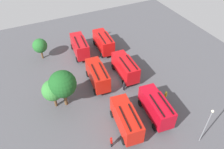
% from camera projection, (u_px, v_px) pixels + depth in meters
% --- Properties ---
extents(ground_plane, '(56.63, 56.63, 0.00)m').
position_uv_depth(ground_plane, '(112.00, 80.00, 40.10)').
color(ground_plane, '#4C4C51').
extents(fire_truck_0, '(7.42, 3.38, 3.88)m').
position_uv_depth(fire_truck_0, '(156.00, 106.00, 32.53)').
color(fire_truck_0, red).
rests_on(fire_truck_0, ground).
extents(fire_truck_1, '(7.32, 3.07, 3.88)m').
position_uv_depth(fire_truck_1, '(125.00, 67.00, 39.61)').
color(fire_truck_1, red).
rests_on(fire_truck_1, ground).
extents(fire_truck_2, '(7.36, 3.18, 3.88)m').
position_uv_depth(fire_truck_2, '(103.00, 42.00, 45.99)').
color(fire_truck_2, red).
rests_on(fire_truck_2, ground).
extents(fire_truck_3, '(7.45, 3.48, 3.88)m').
position_uv_depth(fire_truck_3, '(126.00, 119.00, 30.83)').
color(fire_truck_3, red).
rests_on(fire_truck_3, ground).
extents(fire_truck_4, '(7.40, 3.31, 3.88)m').
position_uv_depth(fire_truck_4, '(98.00, 75.00, 37.99)').
color(fire_truck_4, red).
rests_on(fire_truck_4, ground).
extents(fire_truck_5, '(7.41, 3.34, 3.88)m').
position_uv_depth(fire_truck_5, '(80.00, 46.00, 44.84)').
color(fire_truck_5, red).
rests_on(fire_truck_5, ground).
extents(firefighter_0, '(0.39, 0.48, 1.75)m').
position_uv_depth(firefighter_0, '(166.00, 96.00, 35.83)').
color(firefighter_0, black).
rests_on(firefighter_0, ground).
extents(firefighter_1, '(0.45, 0.31, 1.84)m').
position_uv_depth(firefighter_1, '(111.00, 142.00, 29.32)').
color(firefighter_1, black).
rests_on(firefighter_1, ground).
extents(firefighter_2, '(0.48, 0.37, 1.79)m').
position_uv_depth(firefighter_2, '(124.00, 86.00, 37.55)').
color(firefighter_2, black).
rests_on(firefighter_2, ground).
extents(firefighter_3, '(0.46, 0.32, 1.83)m').
position_uv_depth(firefighter_3, '(103.00, 32.00, 51.28)').
color(firefighter_3, black).
rests_on(firefighter_3, ground).
extents(tree_0, '(4.23, 4.23, 6.56)m').
position_uv_depth(tree_0, '(63.00, 84.00, 32.89)').
color(tree_0, brown).
rests_on(tree_0, ground).
extents(tree_1, '(3.31, 3.31, 5.14)m').
position_uv_depth(tree_1, '(53.00, 90.00, 33.25)').
color(tree_1, brown).
rests_on(tree_1, ground).
extents(tree_2, '(2.85, 2.85, 4.42)m').
position_uv_depth(tree_2, '(40.00, 46.00, 43.35)').
color(tree_2, brown).
rests_on(tree_2, ground).
extents(traffic_cone_0, '(0.48, 0.48, 0.68)m').
position_uv_depth(traffic_cone_0, '(116.00, 103.00, 35.52)').
color(traffic_cone_0, '#F2600C').
rests_on(traffic_cone_0, ground).
extents(traffic_cone_1, '(0.49, 0.49, 0.70)m').
position_uv_depth(traffic_cone_1, '(126.00, 61.00, 43.95)').
color(traffic_cone_1, '#F2600C').
rests_on(traffic_cone_1, ground).
extents(lamppost, '(0.36, 0.36, 6.47)m').
position_uv_depth(lamppost, '(207.00, 124.00, 28.17)').
color(lamppost, slate).
rests_on(lamppost, ground).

